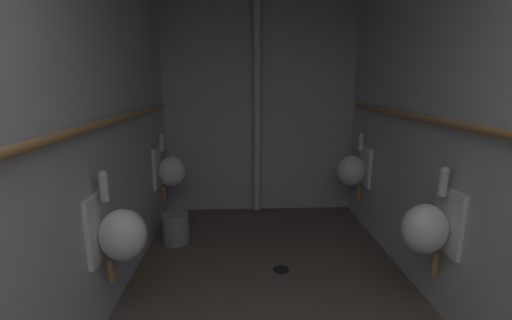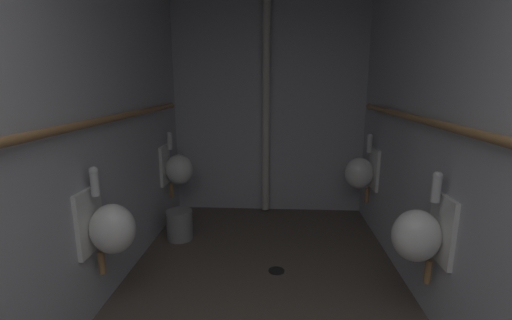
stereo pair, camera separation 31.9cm
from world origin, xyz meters
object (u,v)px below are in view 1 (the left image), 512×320
(floor_drain, at_px, (281,269))
(urinal_right_far, at_px, (353,169))
(urinal_left_mid, at_px, (119,233))
(urinal_right_mid, at_px, (428,227))
(waste_bin, at_px, (176,228))
(urinal_left_far, at_px, (170,171))
(standpipe_back_wall, at_px, (257,102))

(floor_drain, bearing_deg, urinal_right_far, 46.11)
(urinal_left_mid, height_order, urinal_right_mid, same)
(urinal_right_mid, xyz_separation_m, waste_bin, (-1.91, 1.21, -0.50))
(urinal_left_mid, xyz_separation_m, floor_drain, (1.12, 0.63, -0.65))
(urinal_left_far, xyz_separation_m, urinal_right_mid, (2.02, -1.60, 0.00))
(standpipe_back_wall, height_order, floor_drain, standpipe_back_wall)
(floor_drain, distance_m, waste_bin, 1.17)
(standpipe_back_wall, distance_m, waste_bin, 1.71)
(urinal_right_far, height_order, waste_bin, urinal_right_far)
(urinal_left_mid, height_order, urinal_right_far, same)
(urinal_left_mid, bearing_deg, waste_bin, 84.65)
(standpipe_back_wall, bearing_deg, urinal_left_mid, -115.35)
(urinal_left_mid, relative_size, floor_drain, 5.39)
(urinal_right_mid, height_order, standpipe_back_wall, standpipe_back_wall)
(urinal_left_mid, height_order, urinal_left_far, same)
(waste_bin, bearing_deg, urinal_right_far, 10.57)
(urinal_right_mid, xyz_separation_m, standpipe_back_wall, (-1.04, 2.06, 0.71))
(urinal_right_mid, relative_size, floor_drain, 5.39)
(urinal_right_far, xyz_separation_m, waste_bin, (-1.91, -0.36, -0.50))
(urinal_left_far, distance_m, waste_bin, 0.65)
(floor_drain, xyz_separation_m, waste_bin, (-1.01, 0.58, 0.15))
(floor_drain, bearing_deg, waste_bin, 149.98)
(urinal_left_mid, bearing_deg, floor_drain, 29.53)
(urinal_left_mid, bearing_deg, standpipe_back_wall, 64.65)
(urinal_left_mid, distance_m, standpipe_back_wall, 2.39)
(urinal_left_far, bearing_deg, urinal_right_far, -1.12)
(urinal_left_mid, xyz_separation_m, urinal_left_far, (0.00, 1.61, 0.00))
(urinal_left_mid, relative_size, standpipe_back_wall, 0.28)
(urinal_left_mid, relative_size, urinal_right_far, 1.00)
(urinal_right_mid, bearing_deg, waste_bin, 147.67)
(urinal_left_far, bearing_deg, urinal_right_mid, -38.41)
(urinal_left_far, height_order, floor_drain, urinal_left_far)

